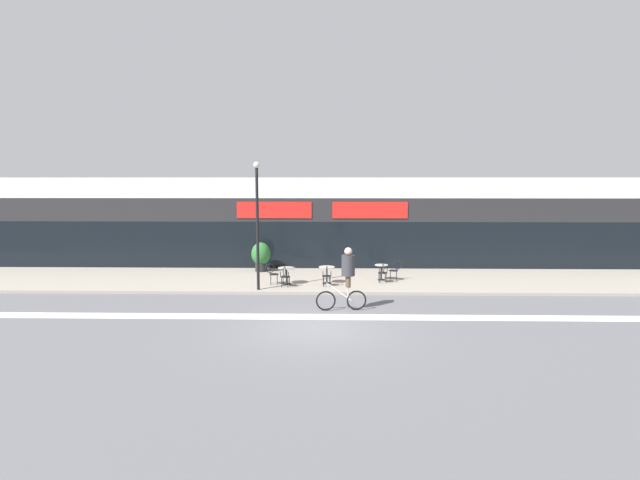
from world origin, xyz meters
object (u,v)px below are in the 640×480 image
at_px(planter_pot, 261,256).
at_px(bistro_table_1, 327,271).
at_px(cafe_chair_2_side, 395,269).
at_px(cafe_chair_0_near, 285,275).
at_px(bistro_table_2, 381,269).
at_px(bistro_table_0, 287,272).
at_px(cafe_chair_0_side, 272,272).
at_px(cyclist_0, 347,273).
at_px(lamp_post, 257,217).
at_px(cafe_chair_1_near, 327,274).
at_px(cafe_chair_2_near, 383,271).

bearing_deg(planter_pot, bistro_table_1, -41.06).
bearing_deg(cafe_chair_2_side, cafe_chair_0_near, 25.16).
relative_size(bistro_table_2, planter_pot, 0.48).
bearing_deg(cafe_chair_0_near, cafe_chair_2_side, -63.43).
xyz_separation_m(bistro_table_0, cafe_chair_0_side, (-0.63, -0.01, -0.00)).
relative_size(bistro_table_2, cafe_chair_0_side, 0.78).
height_order(bistro_table_0, planter_pot, planter_pot).
height_order(cafe_chair_0_side, planter_pot, planter_pot).
xyz_separation_m(bistro_table_1, cyclist_0, (0.74, -4.08, 0.69)).
relative_size(lamp_post, cyclist_0, 2.31).
height_order(bistro_table_2, lamp_post, lamp_post).
bearing_deg(cafe_chair_0_near, bistro_table_0, 7.22).
distance_m(bistro_table_1, bistro_table_2, 2.60).
bearing_deg(cafe_chair_1_near, cyclist_0, -171.96).
relative_size(planter_pot, cyclist_0, 0.64).
distance_m(cafe_chair_1_near, cafe_chair_2_near, 2.60).
distance_m(bistro_table_0, cyclist_0, 4.66).
relative_size(bistro_table_1, lamp_post, 0.14).
distance_m(bistro_table_1, cafe_chair_2_near, 2.48).
relative_size(cafe_chair_2_near, cafe_chair_2_side, 1.00).
relative_size(bistro_table_2, cyclist_0, 0.31).
xyz_separation_m(bistro_table_2, cafe_chair_0_near, (-4.23, -1.62, 0.02)).
xyz_separation_m(cafe_chair_1_near, planter_pot, (-3.30, 3.49, 0.27)).
distance_m(bistro_table_1, lamp_post, 3.99).
bearing_deg(cafe_chair_0_side, lamp_post, -118.47).
relative_size(bistro_table_0, bistro_table_1, 1.00).
bearing_deg(cafe_chair_2_side, cafe_chair_1_near, 31.50).
height_order(bistro_table_1, cafe_chair_2_side, cafe_chair_2_side).
height_order(cafe_chair_2_near, cyclist_0, cyclist_0).
bearing_deg(cafe_chair_0_side, cafe_chair_2_near, -1.91).
bearing_deg(cafe_chair_1_near, planter_pot, 39.44).
distance_m(bistro_table_2, cafe_chair_2_side, 0.63).
xyz_separation_m(cafe_chair_0_near, lamp_post, (-1.06, -0.49, 2.51)).
distance_m(cafe_chair_1_near, lamp_post, 3.85).
height_order(planter_pot, lamp_post, lamp_post).
bearing_deg(cafe_chair_2_side, bistro_table_2, 5.98).
bearing_deg(bistro_table_0, cafe_chair_0_side, -179.23).
height_order(bistro_table_1, cafe_chair_2_near, cafe_chair_2_near).
relative_size(bistro_table_1, bistro_table_2, 1.06).
bearing_deg(bistro_table_1, cafe_chair_0_side, -175.19).
height_order(cafe_chair_2_side, planter_pot, planter_pot).
relative_size(cafe_chair_1_near, cafe_chair_2_near, 1.00).
bearing_deg(planter_pot, cafe_chair_2_side, -17.97).
height_order(cafe_chair_0_side, cafe_chair_2_side, same).
distance_m(bistro_table_1, cafe_chair_0_side, 2.39).
bearing_deg(cyclist_0, cafe_chair_0_near, -57.51).
xyz_separation_m(cafe_chair_0_side, cafe_chair_2_side, (5.47, 1.00, 0.00)).
relative_size(bistro_table_0, cafe_chair_0_near, 0.82).
distance_m(cafe_chair_2_near, planter_pot, 6.37).
xyz_separation_m(cafe_chair_0_side, cafe_chair_1_near, (2.38, -0.43, 0.00)).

